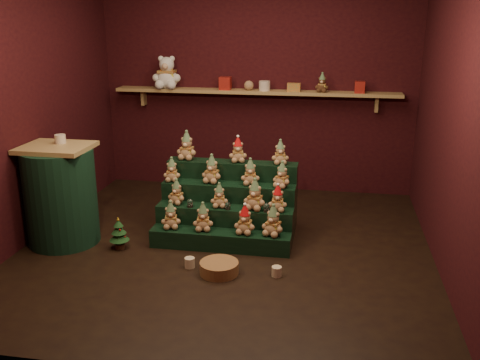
% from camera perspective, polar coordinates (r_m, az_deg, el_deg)
% --- Properties ---
extents(ground, '(4.00, 4.00, 0.00)m').
position_cam_1_polar(ground, '(5.38, -1.49, -7.22)').
color(ground, black).
rests_on(ground, ground).
extents(back_wall, '(4.00, 0.10, 2.80)m').
position_cam_1_polar(back_wall, '(6.97, 1.85, 10.40)').
color(back_wall, black).
rests_on(back_wall, ground).
extents(front_wall, '(4.00, 0.10, 2.80)m').
position_cam_1_polar(front_wall, '(3.04, -9.46, 1.20)').
color(front_wall, black).
rests_on(front_wall, ground).
extents(left_wall, '(0.10, 4.00, 2.80)m').
position_cam_1_polar(left_wall, '(5.74, -22.27, 7.68)').
color(left_wall, black).
rests_on(left_wall, ground).
extents(right_wall, '(0.10, 4.00, 2.80)m').
position_cam_1_polar(right_wall, '(4.98, 22.31, 6.39)').
color(right_wall, black).
rests_on(right_wall, ground).
extents(back_shelf, '(3.60, 0.26, 0.24)m').
position_cam_1_polar(back_shelf, '(6.81, 1.62, 9.34)').
color(back_shelf, '#A78A53').
rests_on(back_shelf, ground).
extents(riser_tier_front, '(1.40, 0.22, 0.18)m').
position_cam_1_polar(riser_tier_front, '(5.33, -2.12, -6.44)').
color(riser_tier_front, black).
rests_on(riser_tier_front, ground).
extents(riser_tier_midfront, '(1.40, 0.22, 0.36)m').
position_cam_1_polar(riser_tier_midfront, '(5.49, -1.65, -4.67)').
color(riser_tier_midfront, black).
rests_on(riser_tier_midfront, ground).
extents(riser_tier_midback, '(1.40, 0.22, 0.54)m').
position_cam_1_polar(riser_tier_midback, '(5.66, -1.21, -3.01)').
color(riser_tier_midback, black).
rests_on(riser_tier_midback, ground).
extents(riser_tier_back, '(1.40, 0.22, 0.72)m').
position_cam_1_polar(riser_tier_back, '(5.83, -0.79, -1.45)').
color(riser_tier_back, black).
rests_on(riser_tier_back, ground).
extents(teddy_0, '(0.23, 0.21, 0.27)m').
position_cam_1_polar(teddy_0, '(5.38, -7.39, -3.73)').
color(teddy_0, '#A5785C').
rests_on(teddy_0, riser_tier_front).
extents(teddy_1, '(0.23, 0.21, 0.28)m').
position_cam_1_polar(teddy_1, '(5.29, -3.97, -3.94)').
color(teddy_1, '#A5785C').
rests_on(teddy_1, riser_tier_front).
extents(teddy_2, '(0.22, 0.20, 0.29)m').
position_cam_1_polar(teddy_2, '(5.20, 0.53, -4.24)').
color(teddy_2, '#A5785C').
rests_on(teddy_2, riser_tier_front).
extents(teddy_3, '(0.27, 0.26, 0.31)m').
position_cam_1_polar(teddy_3, '(5.16, 3.56, -4.33)').
color(teddy_3, '#A5785C').
rests_on(teddy_3, riser_tier_front).
extents(teddy_4, '(0.22, 0.20, 0.26)m').
position_cam_1_polar(teddy_4, '(5.52, -6.77, -1.25)').
color(teddy_4, '#A5785C').
rests_on(teddy_4, riser_tier_midfront).
extents(teddy_5, '(0.20, 0.18, 0.25)m').
position_cam_1_polar(teddy_5, '(5.40, -2.23, -1.64)').
color(teddy_5, '#A5785C').
rests_on(teddy_5, riser_tier_midfront).
extents(teddy_6, '(0.26, 0.24, 0.31)m').
position_cam_1_polar(teddy_6, '(5.32, 1.61, -1.56)').
color(teddy_6, '#A5785C').
rests_on(teddy_6, riser_tier_midfront).
extents(teddy_7, '(0.20, 0.18, 0.26)m').
position_cam_1_polar(teddy_7, '(5.29, 4.04, -1.95)').
color(teddy_7, '#A5785C').
rests_on(teddy_7, riser_tier_midfront).
extents(teddy_8, '(0.20, 0.19, 0.25)m').
position_cam_1_polar(teddy_8, '(5.67, -7.29, 1.11)').
color(teddy_8, '#A5785C').
rests_on(teddy_8, riser_tier_midback).
extents(teddy_9, '(0.24, 0.23, 0.29)m').
position_cam_1_polar(teddy_9, '(5.58, -3.01, 1.18)').
color(teddy_9, '#A5785C').
rests_on(teddy_9, riser_tier_midback).
extents(teddy_10, '(0.22, 0.20, 0.27)m').
position_cam_1_polar(teddy_10, '(5.51, 1.11, 0.87)').
color(teddy_10, '#A5785C').
rests_on(teddy_10, riser_tier_midback).
extents(teddy_11, '(0.24, 0.24, 0.26)m').
position_cam_1_polar(teddy_11, '(5.44, 4.52, 0.56)').
color(teddy_11, '#A5785C').
rests_on(teddy_11, riser_tier_midback).
extents(teddy_12, '(0.24, 0.22, 0.30)m').
position_cam_1_polar(teddy_12, '(5.82, -5.69, 3.67)').
color(teddy_12, '#A5785C').
rests_on(teddy_12, riser_tier_back).
extents(teddy_13, '(0.22, 0.21, 0.27)m').
position_cam_1_polar(teddy_13, '(5.69, -0.22, 3.25)').
color(teddy_13, '#A5785C').
rests_on(teddy_13, riser_tier_back).
extents(teddy_14, '(0.21, 0.19, 0.25)m').
position_cam_1_polar(teddy_14, '(5.62, 4.32, 2.97)').
color(teddy_14, '#A5785C').
rests_on(teddy_14, riser_tier_back).
extents(snow_globe_a, '(0.06, 0.06, 0.09)m').
position_cam_1_polar(snow_globe_a, '(5.43, -5.35, -2.46)').
color(snow_globe_a, black).
rests_on(snow_globe_a, riser_tier_midfront).
extents(snow_globe_b, '(0.06, 0.06, 0.08)m').
position_cam_1_polar(snow_globe_b, '(5.35, -1.32, -2.77)').
color(snow_globe_b, black).
rests_on(snow_globe_b, riser_tier_midfront).
extents(snow_globe_c, '(0.07, 0.07, 0.09)m').
position_cam_1_polar(snow_globe_c, '(5.29, 2.85, -2.95)').
color(snow_globe_c, black).
rests_on(snow_globe_c, riser_tier_midfront).
extents(side_table, '(0.70, 0.70, 1.01)m').
position_cam_1_polar(side_table, '(5.63, -18.57, -1.55)').
color(side_table, '#A78A53').
rests_on(side_table, ground).
extents(table_ornament, '(0.11, 0.11, 0.09)m').
position_cam_1_polar(table_ornament, '(5.58, -18.63, 4.18)').
color(table_ornament, beige).
rests_on(table_ornament, side_table).
extents(mini_christmas_tree, '(0.20, 0.20, 0.33)m').
position_cam_1_polar(mini_christmas_tree, '(5.44, -12.78, -5.55)').
color(mini_christmas_tree, '#412517').
rests_on(mini_christmas_tree, ground).
extents(mug_left, '(0.09, 0.09, 0.09)m').
position_cam_1_polar(mug_left, '(4.99, -5.39, -8.77)').
color(mug_left, beige).
rests_on(mug_left, ground).
extents(mug_right, '(0.09, 0.09, 0.09)m').
position_cam_1_polar(mug_right, '(4.82, 3.93, -9.71)').
color(mug_right, beige).
rests_on(mug_right, ground).
extents(wicker_basket, '(0.43, 0.43, 0.11)m').
position_cam_1_polar(wicker_basket, '(4.86, -2.24, -9.34)').
color(wicker_basket, '#91603A').
rests_on(wicker_basket, ground).
extents(white_bear, '(0.39, 0.35, 0.52)m').
position_cam_1_polar(white_bear, '(7.00, -7.82, 11.75)').
color(white_bear, silver).
rests_on(white_bear, back_shelf).
extents(brown_bear, '(0.18, 0.16, 0.23)m').
position_cam_1_polar(brown_bear, '(6.69, 8.75, 10.22)').
color(brown_bear, '#4B2B19').
rests_on(brown_bear, back_shelf).
extents(gift_tin_red_a, '(0.14, 0.14, 0.16)m').
position_cam_1_polar(gift_tin_red_a, '(6.84, -1.57, 10.27)').
color(gift_tin_red_a, '#A9221A').
rests_on(gift_tin_red_a, back_shelf).
extents(gift_tin_cream, '(0.14, 0.14, 0.12)m').
position_cam_1_polar(gift_tin_cream, '(6.76, 2.63, 10.01)').
color(gift_tin_cream, beige).
rests_on(gift_tin_cream, back_shelf).
extents(gift_tin_red_b, '(0.12, 0.12, 0.14)m').
position_cam_1_polar(gift_tin_red_b, '(6.71, 12.65, 9.65)').
color(gift_tin_red_b, '#A9221A').
rests_on(gift_tin_red_b, back_shelf).
extents(shelf_plush_ball, '(0.12, 0.12, 0.12)m').
position_cam_1_polar(shelf_plush_ball, '(6.79, 0.95, 10.05)').
color(shelf_plush_ball, '#A5785C').
rests_on(shelf_plush_ball, back_shelf).
extents(scarf_gift_box, '(0.16, 0.10, 0.10)m').
position_cam_1_polar(scarf_gift_box, '(6.72, 5.76, 9.81)').
color(scarf_gift_box, '#D6581E').
rests_on(scarf_gift_box, back_shelf).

